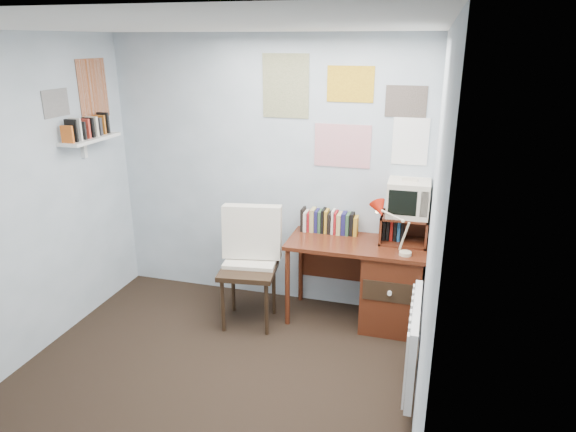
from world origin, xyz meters
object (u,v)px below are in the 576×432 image
desk_chair (248,271)px  tv_riser (404,229)px  crt_tv (409,196)px  desk (385,283)px  wall_shelf (90,139)px  desk_lamp (407,234)px  radiator (414,343)px

desk_chair → tv_riser: 1.41m
crt_tv → desk_chair: bearing=-162.5°
desk → wall_shelf: bearing=-171.6°
desk_lamp → tv_riser: (-0.04, 0.28, -0.06)m
desk → desk_lamp: 0.59m
desk_lamp → tv_riser: desk_lamp is taller
radiator → wall_shelf: (-2.86, 0.55, 1.20)m
radiator → desk_chair: bearing=156.8°
crt_tv → desk_lamp: bearing=-86.8°
desk → wall_shelf: size_ratio=1.94×
desk → crt_tv: (0.13, 0.13, 0.77)m
desk_chair → radiator: (1.46, -0.62, -0.09)m
desk_lamp → desk_chair: bearing=179.2°
radiator → wall_shelf: 3.15m
desk_lamp → crt_tv: size_ratio=1.05×
desk_lamp → crt_tv: (-0.02, 0.30, 0.23)m
tv_riser → crt_tv: size_ratio=1.14×
desk_chair → wall_shelf: wall_shelf is taller
desk_chair → desk_lamp: desk_lamp is taller
radiator → desk_lamp: bearing=99.9°
desk → desk_lamp: size_ratio=3.25×
desk_lamp → crt_tv: bearing=87.3°
radiator → wall_shelf: wall_shelf is taller
desk_lamp → wall_shelf: bearing=177.7°
tv_riser → wall_shelf: bearing=-169.7°
tv_riser → wall_shelf: 2.83m
tv_riser → crt_tv: crt_tv is taller
desk → radiator: 0.97m
tv_riser → crt_tv: 0.29m
radiator → wall_shelf: bearing=169.1°
tv_riser → wall_shelf: (-2.69, -0.49, 0.74)m
desk → wall_shelf: 2.87m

